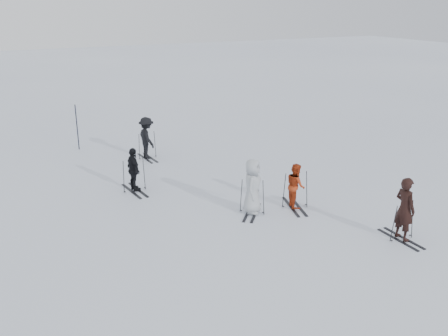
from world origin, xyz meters
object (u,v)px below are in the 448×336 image
object	(u,v)px
skier_grey	(252,187)
piste_marker	(77,127)
skier_near_dark	(405,210)
skier_uphill_left	(134,170)
skier_red	(296,186)
skier_uphill_far	(147,138)

from	to	relation	value
skier_grey	piste_marker	xyz separation A→B (m)	(-3.65, 9.92, 0.15)
skier_grey	piste_marker	world-z (taller)	piste_marker
skier_near_dark	piste_marker	distance (m)	15.05
skier_grey	skier_uphill_left	world-z (taller)	skier_grey
skier_grey	skier_uphill_left	distance (m)	4.62
skier_near_dark	skier_red	world-z (taller)	skier_near_dark
skier_near_dark	piste_marker	xyz separation A→B (m)	(-6.62, 13.51, 0.11)
skier_red	skier_grey	size ratio (longest dim) A/B	0.83
skier_uphill_left	skier_uphill_far	size ratio (longest dim) A/B	0.88
piste_marker	skier_grey	bearing A→B (deg)	-69.82
skier_near_dark	skier_uphill_far	distance (m)	11.55
skier_uphill_left	skier_grey	bearing A→B (deg)	-147.67
skier_red	skier_uphill_far	bearing A→B (deg)	36.38
skier_uphill_left	skier_uphill_far	world-z (taller)	skier_uphill_far
skier_grey	piste_marker	distance (m)	10.57
skier_red	skier_uphill_far	distance (m)	7.89
skier_red	piste_marker	xyz separation A→B (m)	(-5.18, 10.13, 0.30)
piste_marker	skier_near_dark	bearing A→B (deg)	-63.91
skier_red	piste_marker	size ratio (longest dim) A/B	0.71
skier_red	skier_uphill_left	xyz separation A→B (m)	(-4.41, 3.83, 0.05)
skier_grey	skier_red	bearing A→B (deg)	-57.83
skier_red	skier_uphill_left	distance (m)	5.84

